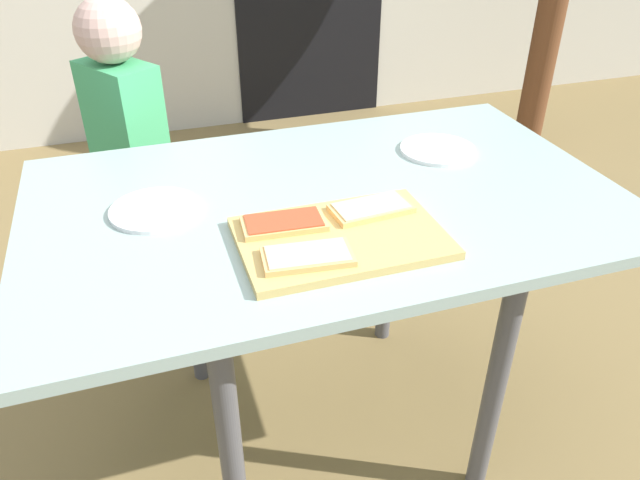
% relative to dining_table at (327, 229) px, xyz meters
% --- Properties ---
extents(ground_plane, '(16.00, 16.00, 0.00)m').
position_rel_dining_table_xyz_m(ground_plane, '(0.00, 0.00, -0.68)').
color(ground_plane, olive).
extents(dining_table, '(1.36, 0.85, 0.77)m').
position_rel_dining_table_xyz_m(dining_table, '(0.00, 0.00, 0.00)').
color(dining_table, '#91A9A3').
rests_on(dining_table, ground).
extents(cutting_board, '(0.41, 0.27, 0.02)m').
position_rel_dining_table_xyz_m(cutting_board, '(-0.03, -0.19, 0.10)').
color(cutting_board, tan).
rests_on(cutting_board, dining_table).
extents(pizza_slice_near_left, '(0.18, 0.11, 0.02)m').
position_rel_dining_table_xyz_m(pizza_slice_near_left, '(-0.13, -0.26, 0.11)').
color(pizza_slice_near_left, '#E7AD64').
rests_on(pizza_slice_near_left, cutting_board).
extents(pizza_slice_far_left, '(0.18, 0.10, 0.02)m').
position_rel_dining_table_xyz_m(pizza_slice_far_left, '(-0.14, -0.12, 0.11)').
color(pizza_slice_far_left, '#E7AD64').
rests_on(pizza_slice_far_left, cutting_board).
extents(pizza_slice_far_right, '(0.18, 0.10, 0.02)m').
position_rel_dining_table_xyz_m(pizza_slice_far_right, '(0.06, -0.12, 0.11)').
color(pizza_slice_far_right, '#E7AD64').
rests_on(pizza_slice_far_right, cutting_board).
extents(plate_white_left, '(0.20, 0.20, 0.01)m').
position_rel_dining_table_xyz_m(plate_white_left, '(-0.38, 0.05, 0.09)').
color(plate_white_left, white).
rests_on(plate_white_left, dining_table).
extents(plate_white_right, '(0.20, 0.20, 0.01)m').
position_rel_dining_table_xyz_m(plate_white_right, '(0.36, 0.15, 0.09)').
color(plate_white_right, white).
rests_on(plate_white_right, dining_table).
extents(child_left, '(0.25, 0.28, 1.11)m').
position_rel_dining_table_xyz_m(child_left, '(-0.42, 0.68, -0.03)').
color(child_left, '#3D435E').
rests_on(child_left, ground).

